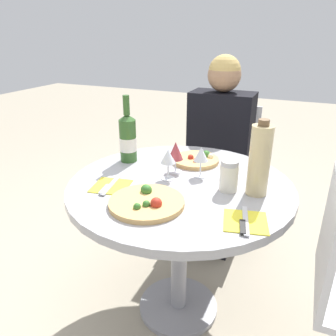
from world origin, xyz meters
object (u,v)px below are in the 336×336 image
at_px(seated_diner, 216,162).
at_px(wine_bottle, 128,138).
at_px(dining_table, 180,205).
at_px(chair_behind_diner, 220,170).
at_px(tall_carafe, 260,160).
at_px(pizza_large, 147,201).

xyz_separation_m(seated_diner, wine_bottle, (-0.30, -0.59, 0.30)).
bearing_deg(seated_diner, dining_table, 92.88).
relative_size(dining_table, wine_bottle, 2.96).
relative_size(chair_behind_diner, seated_diner, 0.72).
relative_size(dining_table, chair_behind_diner, 1.12).
bearing_deg(seated_diner, tall_carafe, 117.13).
xyz_separation_m(wine_bottle, tall_carafe, (0.66, -0.11, 0.02)).
height_order(dining_table, pizza_large, pizza_large).
bearing_deg(tall_carafe, seated_diner, 117.13).
relative_size(seated_diner, wine_bottle, 3.65).
height_order(dining_table, chair_behind_diner, chair_behind_diner).
distance_m(chair_behind_diner, tall_carafe, 1.02).
bearing_deg(wine_bottle, seated_diner, 63.18).
distance_m(seated_diner, pizza_large, 0.98).
height_order(seated_diner, wine_bottle, seated_diner).
height_order(seated_diner, pizza_large, seated_diner).
bearing_deg(chair_behind_diner, tall_carafe, 113.00).
relative_size(chair_behind_diner, tall_carafe, 2.83).
distance_m(chair_behind_diner, seated_diner, 0.19).
bearing_deg(tall_carafe, dining_table, -175.52).
relative_size(dining_table, tall_carafe, 3.18).
distance_m(dining_table, wine_bottle, 0.43).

